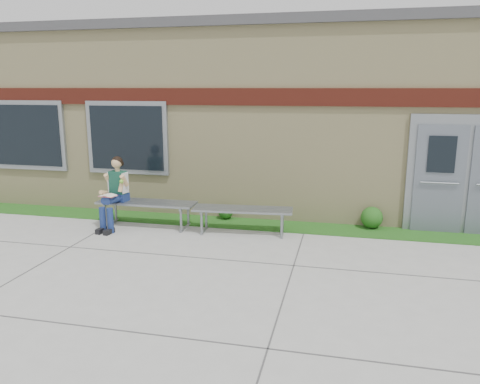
# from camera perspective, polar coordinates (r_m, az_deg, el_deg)

# --- Properties ---
(ground) EXTENTS (80.00, 80.00, 0.00)m
(ground) POSITION_cam_1_polar(r_m,az_deg,el_deg) (7.33, -1.79, -9.74)
(ground) COLOR #9E9E99
(ground) RESTS_ON ground
(grass_strip) EXTENTS (16.00, 0.80, 0.02)m
(grass_strip) POSITION_cam_1_polar(r_m,az_deg,el_deg) (9.72, 2.09, -3.98)
(grass_strip) COLOR #254412
(grass_strip) RESTS_ON ground
(school_building) EXTENTS (16.20, 6.22, 4.20)m
(school_building) POSITION_cam_1_polar(r_m,az_deg,el_deg) (12.68, 5.09, 9.48)
(school_building) COLOR beige
(school_building) RESTS_ON ground
(bench_left) EXTENTS (2.02, 0.59, 0.52)m
(bench_left) POSITION_cam_1_polar(r_m,az_deg,el_deg) (9.70, -11.29, -1.85)
(bench_left) COLOR gray
(bench_left) RESTS_ON ground
(bench_right) EXTENTS (1.96, 0.70, 0.50)m
(bench_right) POSITION_cam_1_polar(r_m,az_deg,el_deg) (9.09, 0.32, -2.70)
(bench_right) COLOR gray
(bench_right) RESTS_ON ground
(girl) EXTENTS (0.50, 0.86, 1.44)m
(girl) POSITION_cam_1_polar(r_m,az_deg,el_deg) (9.68, -15.04, 0.16)
(girl) COLOR navy
(girl) RESTS_ON ground
(shrub_mid) EXTENTS (0.31, 0.31, 0.31)m
(shrub_mid) POSITION_cam_1_polar(r_m,az_deg,el_deg) (10.07, -1.76, -2.41)
(shrub_mid) COLOR #254412
(shrub_mid) RESTS_ON grass_strip
(shrub_east) EXTENTS (0.43, 0.43, 0.43)m
(shrub_east) POSITION_cam_1_polar(r_m,az_deg,el_deg) (9.76, 15.77, -3.01)
(shrub_east) COLOR #254412
(shrub_east) RESTS_ON grass_strip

